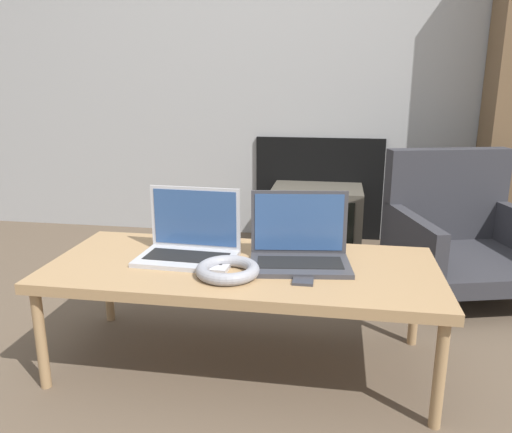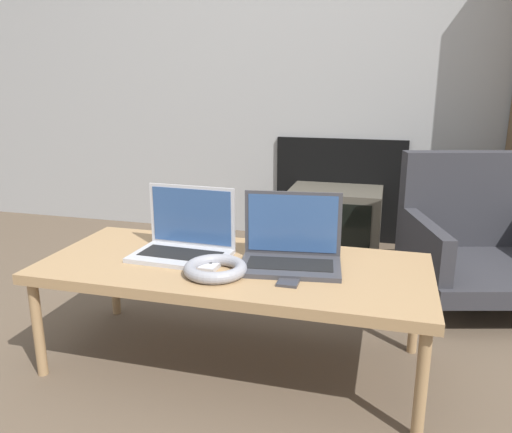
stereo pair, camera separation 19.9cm
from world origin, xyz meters
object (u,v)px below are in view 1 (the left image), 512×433
Objects in this scene: laptop_right at (299,247)px; tv at (316,217)px; headphones at (228,270)px; armchair at (459,230)px; phone at (304,277)px; laptop_left at (190,242)px.

tv is at bearing 82.41° from laptop_right.
headphones is 0.38× the size of tv.
tv is 0.89m from armchair.
headphones reaches higher than tv.
tv is (-0.02, 1.49, -0.20)m from phone.
headphones reaches higher than phone.
armchair is at bearing -35.47° from tv.
tv is at bearing 129.19° from armchair.
laptop_left reaches higher than phone.
laptop_left is 1.67× the size of headphones.
laptop_left is 0.64× the size of tv.
laptop_right is at bearing 100.73° from phone.
phone reaches higher than tv.
laptop_right is 2.68× the size of phone.
tv is (0.23, 1.51, -0.22)m from headphones.
laptop_left is at bearing 172.57° from laptop_right.
laptop_left is 0.39m from laptop_right.
laptop_left reaches higher than tv.
headphones is at bearing -152.11° from laptop_right.
laptop_left is 1.44m from tv.
laptop_right reaches higher than headphones.
armchair is at bearing 41.79° from laptop_right.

